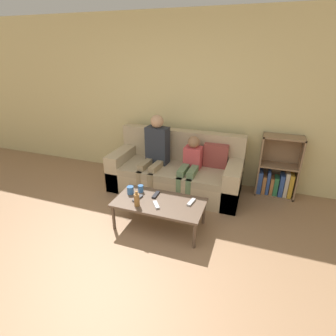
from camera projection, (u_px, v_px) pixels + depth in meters
ground_plane at (88, 303)px, 2.34m from camera, size 22.00×22.00×0.00m
wall_back at (182, 102)px, 4.19m from camera, size 12.00×0.06×2.60m
couch at (176, 172)px, 4.14m from camera, size 2.01×0.84×0.90m
bookshelf at (277, 174)px, 3.97m from camera, size 0.57×0.28×0.94m
coffee_table at (159, 204)px, 3.23m from camera, size 1.11×0.57×0.36m
person_adult at (155, 149)px, 4.01m from camera, size 0.35×0.61×1.18m
person_child at (191, 164)px, 3.86m from camera, size 0.26×0.60×0.91m
cup_near at (130, 190)px, 3.38m from camera, size 0.09×0.09×0.10m
cup_far at (141, 189)px, 3.42m from camera, size 0.07×0.07×0.09m
tv_remote_0 at (138, 198)px, 3.27m from camera, size 0.08×0.18×0.02m
tv_remote_1 at (191, 202)px, 3.18m from camera, size 0.08×0.18×0.02m
tv_remote_2 at (156, 205)px, 3.13m from camera, size 0.14×0.17×0.02m
tv_remote_3 at (156, 195)px, 3.34m from camera, size 0.05×0.17×0.02m
bottle at (137, 200)px, 3.10m from camera, size 0.07×0.07×0.20m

